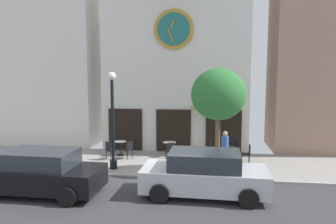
{
  "coord_description": "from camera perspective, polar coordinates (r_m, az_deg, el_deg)",
  "views": [
    {
      "loc": [
        1.38,
        -12.34,
        4.16
      ],
      "look_at": [
        -0.54,
        2.32,
        2.43
      ],
      "focal_mm": 34.07,
      "sensor_mm": 36.0,
      "label": 1
    }
  ],
  "objects": [
    {
      "name": "cafe_chair_facing_street",
      "position": [
        16.01,
        -7.11,
        -6.49
      ],
      "size": [
        0.56,
        0.56,
        0.9
      ],
      "color": "black",
      "rests_on": "ground_plane"
    },
    {
      "name": "cafe_chair_right_end",
      "position": [
        16.05,
        -10.37,
        -6.52
      ],
      "size": [
        0.55,
        0.55,
        0.9
      ],
      "color": "black",
      "rests_on": "ground_plane"
    },
    {
      "name": "pedestrian_blue",
      "position": [
        14.56,
        10.13,
        -6.53
      ],
      "size": [
        0.41,
        0.41,
        1.67
      ],
      "color": "#2D2D38",
      "rests_on": "ground_plane"
    },
    {
      "name": "neighbor_building_right",
      "position": [
        19.83,
        27.02,
        13.1
      ],
      "size": [
        5.98,
        3.26,
        13.25
      ],
      "color": "#9E7A66",
      "rests_on": "ground_plane"
    },
    {
      "name": "clock_building",
      "position": [
        18.5,
        1.52,
        12.03
      ],
      "size": [
        8.03,
        4.08,
        11.42
      ],
      "color": "silver",
      "rests_on": "ground_plane"
    },
    {
      "name": "street_tree",
      "position": [
        13.46,
        9.02,
        3.06
      ],
      "size": [
        2.29,
        2.06,
        4.44
      ],
      "color": "brown",
      "rests_on": "ground_plane"
    },
    {
      "name": "parked_car_silver",
      "position": [
        11.26,
        6.52,
        -10.95
      ],
      "size": [
        4.34,
        2.09,
        1.55
      ],
      "color": "#B7BABF",
      "rests_on": "ground_plane"
    },
    {
      "name": "parked_car_black",
      "position": [
        12.18,
        -21.85,
        -10.03
      ],
      "size": [
        4.34,
        2.1,
        1.55
      ],
      "color": "black",
      "rests_on": "ground_plane"
    },
    {
      "name": "cafe_chair_under_awning",
      "position": [
        15.6,
        0.38,
        -6.79
      ],
      "size": [
        0.52,
        0.52,
        0.9
      ],
      "color": "black",
      "rests_on": "ground_plane"
    },
    {
      "name": "cafe_table_center",
      "position": [
        15.61,
        10.82,
        -7.05
      ],
      "size": [
        0.63,
        0.63,
        0.74
      ],
      "color": "black",
      "rests_on": "ground_plane"
    },
    {
      "name": "ground_plane",
      "position": [
        12.17,
        0.52,
        -13.44
      ],
      "size": [
        26.36,
        11.28,
        0.13
      ],
      "color": "gray"
    },
    {
      "name": "cafe_table_near_door",
      "position": [
        16.39,
        0.24,
        -6.19
      ],
      "size": [
        0.66,
        0.66,
        0.75
      ],
      "color": "black",
      "rests_on": "ground_plane"
    },
    {
      "name": "street_lamp",
      "position": [
        14.18,
        -9.87,
        -1.47
      ],
      "size": [
        0.36,
        0.36,
        4.29
      ],
      "color": "black",
      "rests_on": "ground_plane"
    },
    {
      "name": "neighbor_building_left",
      "position": [
        21.35,
        -20.63,
        9.95
      ],
      "size": [
        6.44,
        3.75,
        11.08
      ],
      "color": "silver",
      "rests_on": "ground_plane"
    },
    {
      "name": "cafe_chair_curbside",
      "position": [
        15.56,
        14.02,
        -7.03
      ],
      "size": [
        0.41,
        0.41,
        0.9
      ],
      "color": "black",
      "rests_on": "ground_plane"
    },
    {
      "name": "cafe_chair_near_lamp",
      "position": [
        15.83,
        7.98,
        -6.66
      ],
      "size": [
        0.43,
        0.43,
        0.9
      ],
      "color": "black",
      "rests_on": "ground_plane"
    },
    {
      "name": "cafe_chair_mid_row",
      "position": [
        16.41,
        11.85,
        -6.26
      ],
      "size": [
        0.56,
        0.56,
        0.9
      ],
      "color": "black",
      "rests_on": "ground_plane"
    },
    {
      "name": "cafe_table_leftmost",
      "position": [
        16.74,
        -8.54,
        -6.03
      ],
      "size": [
        0.62,
        0.62,
        0.76
      ],
      "color": "black",
      "rests_on": "ground_plane"
    }
  ]
}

